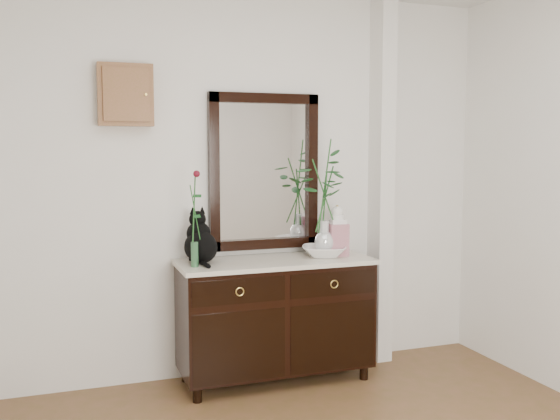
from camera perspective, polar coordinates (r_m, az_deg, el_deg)
name	(u,v)px	position (r m, az deg, el deg)	size (l,w,h in m)	color
wall_back	(250,185)	(4.41, -2.75, 2.33)	(3.60, 0.04, 2.70)	white
pilaster	(381,183)	(4.72, 9.24, 2.48)	(0.12, 0.20, 2.70)	white
sideboard	(275,313)	(4.35, -0.45, -9.44)	(1.33, 0.52, 0.82)	black
wall_mirror	(264,172)	(4.42, -1.46, 3.51)	(0.80, 0.06, 1.10)	black
key_cabinet	(125,95)	(4.21, -13.95, 10.17)	(0.35, 0.10, 0.40)	brown
cat	(201,237)	(4.16, -7.27, -2.42)	(0.25, 0.30, 0.35)	black
lotus_bowl	(324,251)	(4.38, 4.07, -3.79)	(0.31, 0.31, 0.08)	white
vase_branches	(325,196)	(4.33, 4.10, 1.28)	(0.39, 0.39, 0.81)	silver
bud_vase_rose	(194,218)	(4.00, -7.85, -0.74)	(0.08, 0.08, 0.63)	#2D5B37
ginger_jar	(337,230)	(4.42, 5.23, -1.84)	(0.13, 0.13, 0.36)	silver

